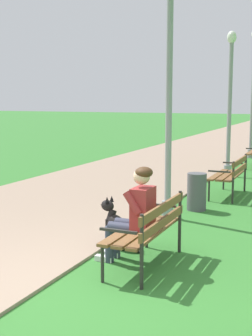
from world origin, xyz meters
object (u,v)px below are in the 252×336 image
Objects in this scene: park_bench_near at (149,227)px; dog_black at (119,229)px; lamp_post_mid at (230,102)px; litter_bin at (197,192)px; lamp_post_near at (169,94)px; park_bench_mid at (231,173)px; person_seated_on_near_bench at (135,211)px.

park_bench_near is 1.88× the size of dog_black.
litter_bin is at bearing -86.20° from lamp_post_mid.
lamp_post_near reaches higher than dog_black.
park_bench_near is 3.17m from litter_bin.
park_bench_mid is at bearing 77.63° from litter_bin.
lamp_post_near is (0.09, 1.84, 1.90)m from dog_black.
park_bench_mid is 2.14× the size of litter_bin.
person_seated_on_near_bench is at bearing -89.08° from litter_bin.
dog_black is (-0.74, -4.11, -0.25)m from park_bench_mid.
litter_bin is (0.27, -4.11, -1.63)m from lamp_post_mid.
lamp_post_near is (-0.36, 2.35, 1.48)m from person_seated_on_near_bench.
lamp_post_mid is (0.04, 4.87, -0.18)m from lamp_post_near.
park_bench_near is at bearing -76.56° from lamp_post_near.
lamp_post_mid reaches higher than person_seated_on_near_bench.
park_bench_near is at bearing -85.34° from litter_bin.
lamp_post_near reaches higher than litter_bin.
lamp_post_mid is at bearing 89.51° from lamp_post_near.
lamp_post_mid reaches higher than litter_bin.
lamp_post_mid is at bearing 92.56° from person_seated_on_near_bench.
person_seated_on_near_bench is 0.33× the size of lamp_post_mid.
park_bench_mid is 1.88× the size of dog_black.
park_bench_mid is 2.88m from lamp_post_near.
park_bench_near is 1.20× the size of person_seated_on_near_bench.
dog_black is at bearing 140.22° from park_bench_near.
park_bench_mid is 0.39× the size of lamp_post_mid.
lamp_post_mid is 5.45× the size of litter_bin.
park_bench_mid reaches higher than dog_black.
person_seated_on_near_bench is 3.12m from litter_bin.
person_seated_on_near_bench is at bearing -81.18° from lamp_post_near.
dog_black is 2.63m from litter_bin.
park_bench_near is 7.43m from lamp_post_mid.
lamp_post_near is (-0.65, -2.27, 1.65)m from park_bench_mid.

